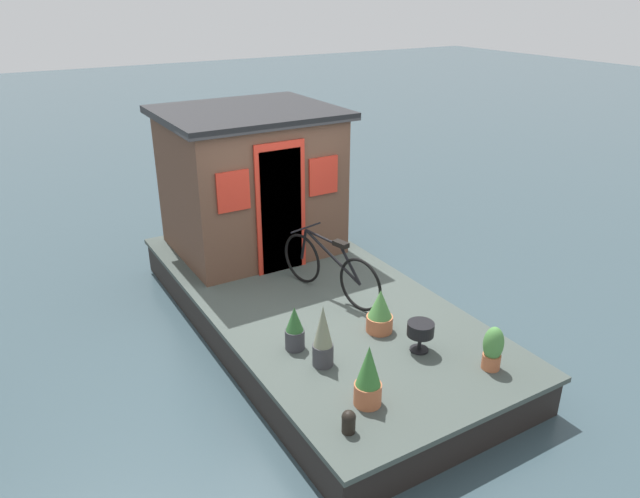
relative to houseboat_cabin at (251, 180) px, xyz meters
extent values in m
plane|color=#384C54|center=(-1.77, 0.00, -1.54)|extent=(60.00, 60.00, 0.00)
cube|color=#424C47|center=(-1.77, 0.00, -1.07)|extent=(5.76, 2.72, 0.06)
cube|color=black|center=(-1.77, 0.00, -1.32)|extent=(5.64, 2.67, 0.44)
cube|color=brown|center=(0.01, 0.00, -0.06)|extent=(1.87, 2.20, 1.96)
cube|color=#28282B|center=(0.01, 0.00, 0.97)|extent=(2.07, 2.40, 0.10)
cube|color=maroon|center=(-0.95, 0.00, -0.19)|extent=(0.04, 0.60, 1.70)
cube|color=red|center=(-0.95, 0.00, -0.14)|extent=(0.03, 0.72, 1.80)
cube|color=red|center=(-0.95, -0.66, 0.21)|extent=(0.03, 0.44, 0.52)
cube|color=red|center=(-0.95, 0.66, 0.21)|extent=(0.03, 0.44, 0.52)
torus|color=black|center=(-1.40, -0.06, -0.70)|extent=(0.66, 0.19, 0.67)
torus|color=black|center=(-2.41, -0.30, -0.70)|extent=(0.66, 0.19, 0.67)
cylinder|color=black|center=(-1.95, -0.19, -0.49)|extent=(0.95, 0.25, 0.46)
cylinder|color=black|center=(-1.78, -0.15, -0.29)|extent=(0.62, 0.17, 0.06)
cylinder|color=black|center=(-2.25, -0.26, -0.50)|extent=(0.36, 0.12, 0.42)
cylinder|color=black|center=(-1.44, -0.07, -0.49)|extent=(0.12, 0.06, 0.44)
cube|color=black|center=(-2.09, -0.22, -0.28)|extent=(0.22, 0.14, 0.06)
cylinder|color=black|center=(-1.48, -0.08, -0.24)|extent=(0.14, 0.49, 0.02)
cylinder|color=#B2603D|center=(-4.11, -0.77, -0.96)|extent=(0.19, 0.19, 0.16)
ellipsoid|color=#4C8942|center=(-4.11, -0.77, -0.74)|extent=(0.21, 0.21, 0.38)
cylinder|color=#38383D|center=(-3.18, 0.68, -0.92)|extent=(0.22, 0.22, 0.24)
cone|color=gray|center=(-3.18, 0.68, -0.58)|extent=(0.20, 0.20, 0.45)
cylinder|color=#38383D|center=(-2.76, 0.79, -0.92)|extent=(0.21, 0.21, 0.23)
cone|color=#2D602D|center=(-2.76, 0.79, -0.67)|extent=(0.19, 0.19, 0.28)
cylinder|color=#B2603D|center=(-2.93, -0.21, -0.94)|extent=(0.30, 0.30, 0.19)
cone|color=#4C8942|center=(-2.93, -0.21, -0.69)|extent=(0.27, 0.27, 0.33)
cylinder|color=#B2603D|center=(-3.93, 0.64, -0.93)|extent=(0.26, 0.26, 0.22)
cone|color=#387533|center=(-3.93, 0.64, -0.61)|extent=(0.24, 0.24, 0.42)
cylinder|color=black|center=(-3.48, -0.35, -0.77)|extent=(0.29, 0.29, 0.14)
cylinder|color=black|center=(-3.48, -0.35, -0.94)|extent=(0.04, 0.04, 0.19)
cylinder|color=black|center=(-3.48, -0.35, -1.03)|extent=(0.20, 0.20, 0.02)
cylinder|color=black|center=(-4.17, 1.01, -0.96)|extent=(0.12, 0.12, 0.16)
sphere|color=black|center=(-4.17, 1.01, -0.88)|extent=(0.13, 0.13, 0.13)
camera|label=1|loc=(-7.60, 3.33, 2.55)|focal=33.31mm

